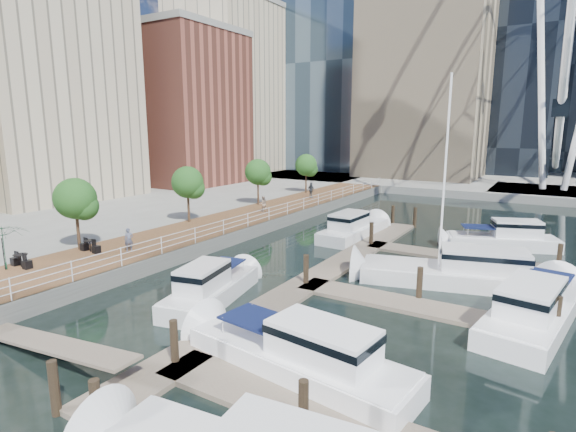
# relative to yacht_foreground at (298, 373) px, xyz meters

# --- Properties ---
(ground) EXTENTS (520.00, 520.00, 0.00)m
(ground) POSITION_rel_yacht_foreground_xyz_m (-7.14, 0.08, 0.00)
(ground) COLOR black
(ground) RESTS_ON ground
(boardwalk) EXTENTS (6.00, 60.00, 1.00)m
(boardwalk) POSITION_rel_yacht_foreground_xyz_m (-16.14, 15.08, 0.50)
(boardwalk) COLOR brown
(boardwalk) RESTS_ON ground
(seawall) EXTENTS (0.25, 60.00, 1.00)m
(seawall) POSITION_rel_yacht_foreground_xyz_m (-13.14, 15.08, 0.50)
(seawall) COLOR #595954
(seawall) RESTS_ON ground
(land_inland) EXTENTS (48.00, 90.00, 1.00)m
(land_inland) POSITION_rel_yacht_foreground_xyz_m (-43.14, 15.08, 0.50)
(land_inland) COLOR gray
(land_inland) RESTS_ON ground
(land_far) EXTENTS (200.00, 114.00, 1.00)m
(land_far) POSITION_rel_yacht_foreground_xyz_m (-7.14, 102.08, 0.50)
(land_far) COLOR gray
(land_far) RESTS_ON ground
(pier) EXTENTS (14.00, 12.00, 1.00)m
(pier) POSITION_rel_yacht_foreground_xyz_m (6.86, 52.08, 0.50)
(pier) COLOR gray
(pier) RESTS_ON ground
(railing) EXTENTS (0.10, 60.00, 1.05)m
(railing) POSITION_rel_yacht_foreground_xyz_m (-13.24, 15.08, 1.52)
(railing) COLOR white
(railing) RESTS_ON boardwalk
(floating_docks) EXTENTS (16.00, 34.00, 2.60)m
(floating_docks) POSITION_rel_yacht_foreground_xyz_m (0.83, 10.06, 0.49)
(floating_docks) COLOR #6D6051
(floating_docks) RESTS_ON ground
(midrise_condos) EXTENTS (19.00, 67.00, 28.00)m
(midrise_condos) POSITION_rel_yacht_foreground_xyz_m (-40.71, 26.89, 13.42)
(midrise_condos) COLOR #BCAD8E
(midrise_condos) RESTS_ON ground
(street_trees) EXTENTS (2.60, 42.60, 4.60)m
(street_trees) POSITION_rel_yacht_foreground_xyz_m (-18.54, 14.08, 4.29)
(street_trees) COLOR #3F2B1C
(street_trees) RESTS_ON ground
(yacht_foreground) EXTENTS (9.86, 3.74, 2.15)m
(yacht_foreground) POSITION_rel_yacht_foreground_xyz_m (0.00, 0.00, 0.00)
(yacht_foreground) COLOR white
(yacht_foreground) RESTS_ON ground
(pedestrian_near) EXTENTS (0.61, 0.64, 1.47)m
(pedestrian_near) POSITION_rel_yacht_foreground_xyz_m (-15.47, 5.46, 1.74)
(pedestrian_near) COLOR #4F556A
(pedestrian_near) RESTS_ON boardwalk
(pedestrian_mid) EXTENTS (0.87, 0.91, 1.49)m
(pedestrian_mid) POSITION_rel_yacht_foreground_xyz_m (-15.78, 20.94, 1.75)
(pedestrian_mid) COLOR gray
(pedestrian_mid) RESTS_ON boardwalk
(pedestrian_far) EXTENTS (1.10, 0.71, 1.74)m
(pedestrian_far) POSITION_rel_yacht_foreground_xyz_m (-16.01, 30.70, 1.87)
(pedestrian_far) COLOR #343A42
(pedestrian_far) RESTS_ON boardwalk
(moored_yachts) EXTENTS (18.20, 32.38, 11.50)m
(moored_yachts) POSITION_rel_yacht_foreground_xyz_m (2.13, 11.54, 0.00)
(moored_yachts) COLOR silver
(moored_yachts) RESTS_ON ground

